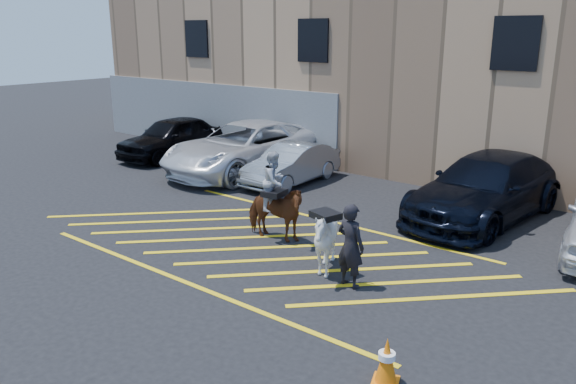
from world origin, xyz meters
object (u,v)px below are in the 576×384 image
Objects in this scene: mounted_bay at (274,205)px; saddled_white at (325,240)px; car_silver_sedan at (292,164)px; traffic_cone at (387,360)px; car_white_pickup at (246,148)px; car_black_suv at (172,137)px; car_blue_suv at (486,188)px; handler at (351,246)px.

mounted_bay is 2.25m from saddled_white.
car_silver_sedan reaches higher than traffic_cone.
saddled_white is (4.99, -5.28, 0.08)m from car_silver_sedan.
mounted_bay is (5.16, -4.63, -0.00)m from car_white_pickup.
traffic_cone is at bearing -46.30° from car_silver_sedan.
saddled_white is (7.24, -5.48, -0.16)m from car_white_pickup.
car_silver_sedan is at bearing 134.98° from traffic_cone.
saddled_white is at bearing -22.30° from mounted_bay.
car_white_pickup is 9.08m from saddled_white.
car_blue_suv is (12.63, 0.18, 0.05)m from car_black_suv.
car_silver_sedan is (2.25, -0.21, -0.24)m from car_white_pickup.
car_silver_sedan is at bearing 123.38° from mounted_bay.
car_silver_sedan is 1.79× the size of mounted_bay.
saddled_white is (2.07, -0.85, -0.16)m from mounted_bay.
car_black_suv is 2.76× the size of handler.
mounted_bay reaches higher than car_blue_suv.
car_white_pickup reaches higher than car_black_suv.
car_blue_suv is 3.70× the size of saddled_white.
car_black_suv is at bearing 150.11° from traffic_cone.
car_white_pickup reaches higher than saddled_white.
car_black_suv is at bearing 153.89° from saddled_white.
car_silver_sedan is 5.45× the size of traffic_cone.
handler is 3.28m from traffic_cone.
traffic_cone is (7.89, -7.90, -0.29)m from car_silver_sedan.
car_silver_sedan is at bearing -4.53° from car_black_suv.
car_white_pickup is 8.61m from car_blue_suv.
traffic_cone is at bearing -35.38° from car_white_pickup.
car_black_suv is 13.31m from handler.
mounted_bay reaches higher than traffic_cone.
car_blue_suv is 5.95m from mounted_bay.
car_silver_sedan is 7.94m from handler.
handler reaches higher than traffic_cone.
saddled_white is (-1.37, -5.70, -0.12)m from car_blue_suv.
car_black_suv reaches higher than car_silver_sedan.
car_black_suv reaches higher than traffic_cone.
mounted_bay is 6.09m from traffic_cone.
handler is 3.01m from mounted_bay.
car_blue_suv is at bearing -88.91° from handler.
traffic_cone is (14.17, -8.14, -0.45)m from car_black_suv.
car_blue_suv is 2.67× the size of mounted_bay.
car_white_pickup is 2.27m from car_silver_sedan.
car_black_suv is 16.35m from traffic_cone.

